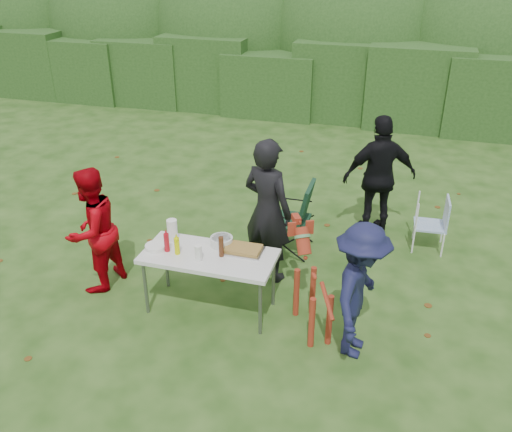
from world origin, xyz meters
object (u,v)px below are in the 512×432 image
(folding_table, at_px, (209,258))
(camping_chair, at_px, (288,217))
(mustard_bottle, at_px, (177,246))
(beer_bottle, at_px, (221,247))
(person_black_puffy, at_px, (380,177))
(paper_towel_roll, at_px, (172,230))
(child, at_px, (360,292))
(lawn_chair, at_px, (430,223))
(ketchup_bottle, at_px, (167,242))
(person_red_jacket, at_px, (92,230))
(dog, at_px, (313,289))
(person_cook, at_px, (268,211))

(folding_table, height_order, camping_chair, camping_chair)
(mustard_bottle, distance_m, beer_bottle, 0.50)
(folding_table, relative_size, person_black_puffy, 0.84)
(paper_towel_roll, bearing_deg, camping_chair, 52.51)
(person_black_puffy, height_order, child, person_black_puffy)
(folding_table, height_order, lawn_chair, lawn_chair)
(ketchup_bottle, bearing_deg, mustard_bottle, -10.11)
(lawn_chair, relative_size, beer_bottle, 3.22)
(folding_table, height_order, person_red_jacket, person_red_jacket)
(ketchup_bottle, bearing_deg, camping_chair, 58.07)
(dog, bearing_deg, lawn_chair, -58.16)
(child, distance_m, camping_chair, 2.18)
(beer_bottle, bearing_deg, ketchup_bottle, -173.83)
(beer_bottle, bearing_deg, folding_table, -177.19)
(folding_table, relative_size, person_cook, 0.81)
(lawn_chair, distance_m, beer_bottle, 3.18)
(person_red_jacket, distance_m, ketchup_bottle, 1.04)
(person_cook, height_order, person_black_puffy, person_cook)
(folding_table, height_order, paper_towel_roll, paper_towel_roll)
(dog, bearing_deg, paper_towel_roll, 53.41)
(person_black_puffy, relative_size, child, 1.19)
(dog, distance_m, beer_bottle, 1.11)
(person_cook, height_order, child, person_cook)
(beer_bottle, distance_m, paper_towel_roll, 0.69)
(paper_towel_roll, bearing_deg, child, -11.28)
(child, xyz_separation_m, mustard_bottle, (-2.05, 0.17, 0.09))
(camping_chair, relative_size, lawn_chair, 1.33)
(paper_towel_roll, bearing_deg, dog, -7.26)
(beer_bottle, bearing_deg, person_red_jacket, 178.31)
(folding_table, height_order, child, child)
(folding_table, relative_size, ketchup_bottle, 6.82)
(person_red_jacket, xyz_separation_m, camping_chair, (2.05, 1.52, -0.27))
(folding_table, relative_size, camping_chair, 1.46)
(person_cook, relative_size, beer_bottle, 7.71)
(child, distance_m, lawn_chair, 2.56)
(dog, bearing_deg, folding_table, 59.30)
(ketchup_bottle, relative_size, beer_bottle, 0.92)
(folding_table, xyz_separation_m, beer_bottle, (0.15, 0.01, 0.17))
(camping_chair, distance_m, mustard_bottle, 1.91)
(dog, relative_size, ketchup_bottle, 5.05)
(person_red_jacket, distance_m, camping_chair, 2.56)
(folding_table, relative_size, paper_towel_roll, 5.77)
(child, xyz_separation_m, paper_towel_roll, (-2.23, 0.44, 0.12))
(camping_chair, bearing_deg, folding_table, 70.56)
(dog, relative_size, paper_towel_roll, 4.27)
(mustard_bottle, height_order, ketchup_bottle, ketchup_bottle)
(folding_table, height_order, person_black_puffy, person_black_puffy)
(child, height_order, camping_chair, child)
(paper_towel_roll, bearing_deg, mustard_bottle, -57.11)
(dog, distance_m, ketchup_bottle, 1.71)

